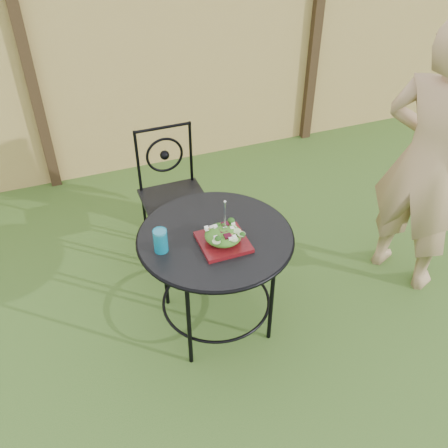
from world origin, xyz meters
name	(u,v)px	position (x,y,z in m)	size (l,w,h in m)	color
ground	(285,306)	(0.00, 0.00, 0.00)	(60.00, 60.00, 0.00)	#254B18
fence	(183,63)	(0.00, 2.19, 0.95)	(8.00, 0.12, 1.90)	#D9BF6B
patio_table	(216,253)	(-0.48, 0.06, 0.59)	(0.92, 0.92, 0.72)	black
patio_chair	(172,191)	(-0.51, 0.91, 0.50)	(0.46, 0.46, 0.95)	black
diner	(428,163)	(0.95, 0.03, 0.92)	(0.67, 0.44, 1.84)	tan
salad_plate	(223,242)	(-0.47, -0.03, 0.74)	(0.27, 0.27, 0.02)	#42090F
salad	(223,235)	(-0.47, -0.03, 0.79)	(0.21, 0.21, 0.08)	#235614
fork	(225,216)	(-0.46, -0.03, 0.92)	(0.01, 0.01, 0.18)	silver
drinking_glass	(161,241)	(-0.81, 0.04, 0.79)	(0.08, 0.08, 0.14)	#0C7593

